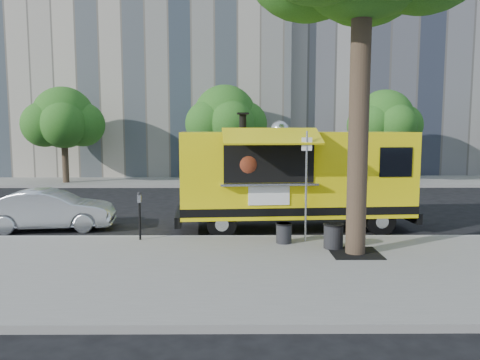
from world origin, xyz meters
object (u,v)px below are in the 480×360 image
object	(u,v)px
far_tree_a	(64,118)
far_tree_b	(225,117)
parking_meter	(140,210)
sedan	(50,210)
sign_post	(306,179)
trash_bin_left	(284,232)
food_truck	(293,176)
far_tree_c	(385,119)
trash_bin_right	(333,235)

from	to	relation	value
far_tree_a	far_tree_b	size ratio (longest dim) A/B	0.97
parking_meter	sedan	distance (m)	3.78
far_tree_b	sign_post	distance (m)	14.61
sign_post	trash_bin_left	size ratio (longest dim) A/B	5.53
far_tree_b	food_truck	bearing A→B (deg)	-78.54
far_tree_a	sedan	distance (m)	12.70
far_tree_b	sign_post	world-z (taller)	far_tree_b
far_tree_c	food_truck	distance (m)	13.67
far_tree_b	trash_bin_left	distance (m)	14.96
parking_meter	trash_bin_left	size ratio (longest dim) A/B	2.46
sign_post	far_tree_b	bearing A→B (deg)	100.15
trash_bin_right	food_truck	bearing A→B (deg)	103.73
far_tree_b	sedan	world-z (taller)	far_tree_b
trash_bin_right	far_tree_a	bearing A→B (deg)	129.80
parking_meter	trash_bin_right	xyz separation A→B (m)	(5.16, -0.95, -0.49)
food_truck	far_tree_b	bearing A→B (deg)	97.18
sign_post	parking_meter	distance (m)	4.64
far_tree_b	parking_meter	size ratio (longest dim) A/B	4.12
food_truck	parking_meter	bearing A→B (deg)	-161.03
far_tree_a	parking_meter	xyz separation A→B (m)	(7.00, -13.65, -2.79)
far_tree_c	food_truck	bearing A→B (deg)	-118.93
far_tree_c	parking_meter	world-z (taller)	far_tree_c
far_tree_b	sign_post	size ratio (longest dim) A/B	1.83
parking_meter	food_truck	size ratio (longest dim) A/B	0.18
parking_meter	trash_bin_left	bearing A→B (deg)	-5.65
food_truck	trash_bin_right	xyz separation A→B (m)	(0.70, -2.86, -1.24)
far_tree_a	sign_post	size ratio (longest dim) A/B	1.79
far_tree_a	trash_bin_left	distance (m)	18.11
far_tree_b	sedan	bearing A→B (deg)	-113.35
far_tree_a	food_truck	distance (m)	16.53
far_tree_b	far_tree_c	size ratio (longest dim) A/B	1.06
far_tree_b	trash_bin_left	world-z (taller)	far_tree_b
trash_bin_left	sign_post	bearing A→B (deg)	17.38
trash_bin_right	sedan	bearing A→B (deg)	161.05
parking_meter	far_tree_a	bearing A→B (deg)	117.15
far_tree_b	parking_meter	bearing A→B (deg)	-98.10
far_tree_c	sedan	bearing A→B (deg)	-140.30
far_tree_a	far_tree_c	size ratio (longest dim) A/B	1.03
parking_meter	trash_bin_right	world-z (taller)	parking_meter
sedan	trash_bin_left	xyz separation A→B (m)	(7.17, -2.32, -0.20)
far_tree_c	sedan	distance (m)	18.75
far_tree_a	sedan	bearing A→B (deg)	-72.17
sedan	trash_bin_right	distance (m)	8.87
far_tree_c	sedan	size ratio (longest dim) A/B	1.33
sedan	trash_bin_left	world-z (taller)	sedan
parking_meter	food_truck	distance (m)	4.91
far_tree_a	parking_meter	world-z (taller)	far_tree_a
far_tree_c	parking_meter	distance (m)	17.82
far_tree_c	food_truck	world-z (taller)	far_tree_c
far_tree_b	trash_bin_left	xyz separation A→B (m)	(1.94, -14.44, -3.39)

